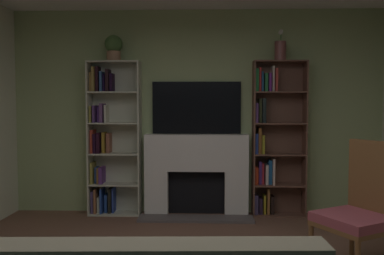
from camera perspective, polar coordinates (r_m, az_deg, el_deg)
name	(u,v)px	position (r m, az deg, el deg)	size (l,w,h in m)	color
wall_back_accent	(197,112)	(5.57, 0.65, 2.12)	(4.99, 0.06, 2.68)	#9DB078
fireplace	(196,172)	(5.49, 0.60, -6.09)	(1.44, 0.54, 1.06)	white
tv	(197,108)	(5.51, 0.63, 2.72)	(1.16, 0.06, 0.68)	black
bookshelf_left	(109,140)	(5.61, -11.20, -1.66)	(0.67, 0.28, 2.00)	beige
bookshelf_right	(273,140)	(5.53, 10.94, -1.71)	(0.67, 0.26, 2.00)	brown
potted_plant	(114,47)	(5.57, -10.64, 10.73)	(0.23, 0.23, 0.33)	#9D7155
vase_with_flowers	(280,50)	(5.51, 11.96, 10.31)	(0.15, 0.15, 0.40)	brown
armchair	(363,208)	(3.98, 22.27, -10.07)	(0.76, 0.76, 1.13)	brown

